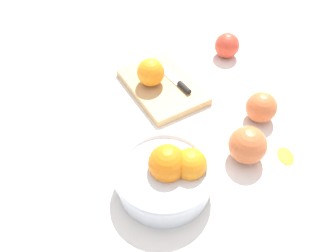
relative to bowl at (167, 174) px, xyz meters
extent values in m
plane|color=silver|center=(0.20, -0.10, -0.04)|extent=(2.40, 2.40, 0.00)
cylinder|color=silver|center=(0.00, 0.00, -0.02)|extent=(0.19, 0.19, 0.06)
torus|color=silver|center=(0.00, 0.00, 0.01)|extent=(0.20, 0.20, 0.02)
sphere|color=orange|center=(-0.01, -0.04, 0.03)|extent=(0.06, 0.06, 0.06)
sphere|color=orange|center=(0.00, 0.00, 0.03)|extent=(0.08, 0.08, 0.08)
cube|color=tan|center=(0.29, -0.09, -0.03)|extent=(0.26, 0.20, 0.02)
sphere|color=orange|center=(0.30, -0.06, 0.01)|extent=(0.07, 0.07, 0.07)
cube|color=silver|center=(0.32, -0.12, -0.02)|extent=(0.11, 0.05, 0.00)
cylinder|color=black|center=(0.25, -0.14, -0.02)|extent=(0.05, 0.02, 0.01)
sphere|color=#CC6638|center=(0.01, -0.19, 0.00)|extent=(0.08, 0.08, 0.08)
sphere|color=#CC6638|center=(0.11, -0.28, -0.01)|extent=(0.07, 0.07, 0.07)
sphere|color=#D6422D|center=(0.37, -0.32, -0.01)|extent=(0.07, 0.07, 0.07)
ellipsoid|color=orange|center=(-0.02, -0.28, -0.04)|extent=(0.06, 0.05, 0.01)
camera|label=1|loc=(-0.36, 0.13, 0.56)|focal=36.24mm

